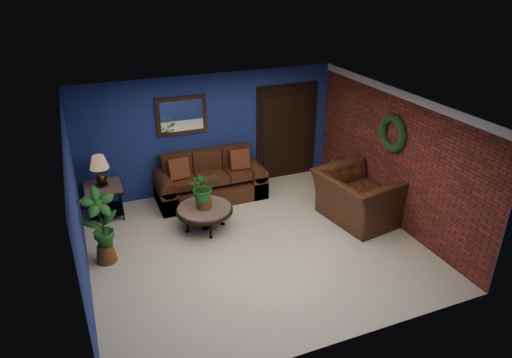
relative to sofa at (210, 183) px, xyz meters
name	(u,v)px	position (x,y,z in m)	size (l,w,h in m)	color
floor	(255,246)	(0.19, -2.08, -0.33)	(5.50, 5.50, 0.00)	beige
wall_back	(211,133)	(0.19, 0.42, 0.92)	(5.50, 0.04, 2.50)	navy
wall_left	(77,213)	(-2.56, -2.08, 0.92)	(0.04, 5.00, 2.50)	navy
wall_right_brick	(394,157)	(2.94, -2.08, 0.92)	(0.04, 5.00, 2.50)	maroon
ceiling	(255,107)	(0.19, -2.08, 2.17)	(5.50, 5.00, 0.02)	white
crown_molding	(401,94)	(2.91, -2.08, 2.10)	(0.03, 5.00, 0.14)	white
wall_mirror	(181,116)	(-0.41, 0.38, 1.39)	(1.02, 0.06, 0.77)	#412816
closet_door	(287,132)	(1.94, 0.39, 0.72)	(1.44, 0.06, 2.18)	black
wreath	(393,133)	(2.88, -2.03, 1.37)	(0.72, 0.72, 0.16)	black
sofa	(210,183)	(0.00, 0.00, 0.00)	(2.22, 0.96, 1.00)	#482814
coffee_table	(205,210)	(-0.46, -1.20, 0.06)	(1.04, 1.04, 0.45)	#4D4744
end_table	(104,193)	(-2.11, -0.03, 0.18)	(0.72, 0.72, 0.66)	#4D4744
table_lamp	(100,167)	(-2.11, -0.03, 0.71)	(0.35, 0.35, 0.59)	#412816
side_chair	(229,171)	(0.44, 0.03, 0.17)	(0.38, 0.38, 0.88)	#523317
armchair	(358,197)	(2.34, -1.96, 0.15)	(1.47, 1.28, 0.95)	#482814
coffee_plant	(203,188)	(-0.46, -1.20, 0.51)	(0.57, 0.51, 0.72)	brown
floor_plant	(330,171)	(2.54, -0.59, 0.09)	(0.42, 0.37, 0.80)	brown
tall_plant	(101,224)	(-2.26, -1.57, 0.38)	(0.64, 0.51, 1.32)	brown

